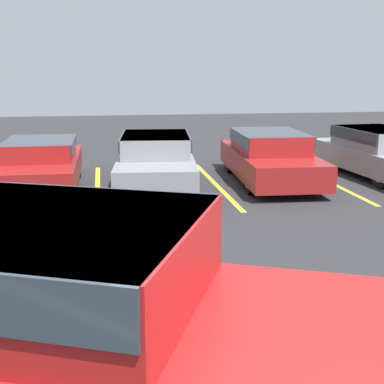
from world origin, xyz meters
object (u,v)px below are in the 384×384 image
at_px(parked_sedan_d, 379,151).
at_px(pickup_truck, 87,344).
at_px(parked_sedan_b, 156,159).
at_px(wheel_stop_curb, 257,157).
at_px(parked_sedan_a, 41,163).
at_px(parked_sedan_c, 270,155).

bearing_deg(parked_sedan_d, pickup_truck, -41.21).
bearing_deg(pickup_truck, parked_sedan_b, 104.87).
relative_size(parked_sedan_d, wheel_stop_curb, 2.43).
relative_size(parked_sedan_a, parked_sedan_c, 0.92).
bearing_deg(parked_sedan_d, wheel_stop_curb, -146.53).
bearing_deg(wheel_stop_curb, parked_sedan_a, -152.44).
height_order(parked_sedan_d, wheel_stop_curb, parked_sedan_d).
bearing_deg(parked_sedan_c, pickup_truck, -21.44).
bearing_deg(wheel_stop_curb, parked_sedan_b, -136.04).
relative_size(parked_sedan_b, wheel_stop_curb, 2.45).
relative_size(pickup_truck, parked_sedan_d, 1.35).
xyz_separation_m(parked_sedan_a, parked_sedan_b, (2.68, -0.15, 0.05)).
relative_size(parked_sedan_c, parked_sedan_d, 0.99).
distance_m(parked_sedan_a, parked_sedan_d, 8.53).
distance_m(pickup_truck, parked_sedan_b, 9.24).
relative_size(pickup_truck, parked_sedan_a, 1.49).
height_order(pickup_truck, parked_sedan_c, pickup_truck).
bearing_deg(parked_sedan_a, parked_sedan_b, 87.19).
bearing_deg(parked_sedan_a, pickup_truck, 8.23).
height_order(parked_sedan_a, parked_sedan_b, parked_sedan_b).
relative_size(parked_sedan_a, parked_sedan_d, 0.91).
relative_size(parked_sedan_a, wheel_stop_curb, 2.20).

